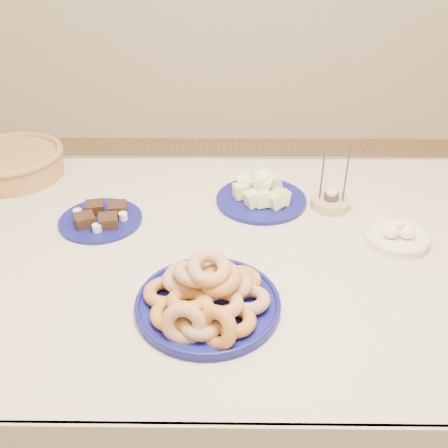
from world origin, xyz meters
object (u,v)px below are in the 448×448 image
Objects in this scene: wicker_basket at (11,162)px; egg_bowl at (397,236)px; donut_platter at (207,297)px; candle_holder at (331,202)px; brownie_plate at (101,218)px; melon_plate at (261,195)px; dining_table at (224,276)px.

wicker_basket is 2.29× the size of egg_bowl.
candle_holder reaches higher than donut_platter.
wicker_basket reaches higher than brownie_plate.
egg_bowl is (0.50, 0.27, -0.02)m from donut_platter.
candle_holder is at bearing -7.81° from melon_plate.
candle_holder reaches higher than dining_table.
wicker_basket is 1.05m from candle_holder.
brownie_plate is (-0.36, 0.11, 0.12)m from dining_table.
brownie_plate is at bearing -38.92° from wicker_basket.
candle_holder is 0.24m from egg_bowl.
egg_bowl is at bearing -6.44° from brownie_plate.
donut_platter is at bearing -48.75° from brownie_plate.
donut_platter is at bearing -151.38° from egg_bowl.
dining_table is at bearing 82.07° from donut_platter.
brownie_plate reaches higher than dining_table.
brownie_plate is at bearing 162.38° from dining_table.
melon_plate is at bearing 14.53° from brownie_plate.
egg_bowl is (0.15, -0.18, -0.00)m from candle_holder.
donut_platter reaches higher than egg_bowl.
melon_plate is 1.24× the size of brownie_plate.
brownie_plate is 1.30× the size of candle_holder.
donut_platter is at bearing -106.68° from melon_plate.
melon_plate is 0.21m from candle_holder.
melon_plate is (0.11, 0.23, 0.13)m from dining_table.
brownie_plate is 0.68m from candle_holder.
candle_holder is (1.03, -0.20, -0.03)m from wicker_basket.
melon_plate is 0.71× the size of wicker_basket.
wicker_basket is (-0.71, 0.40, 0.16)m from dining_table.
candle_holder reaches higher than melon_plate.
melon_plate is at bearing -11.52° from wicker_basket.
candle_holder is (0.35, 0.46, -0.02)m from donut_platter.
melon_plate is at bearing 172.19° from candle_holder.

